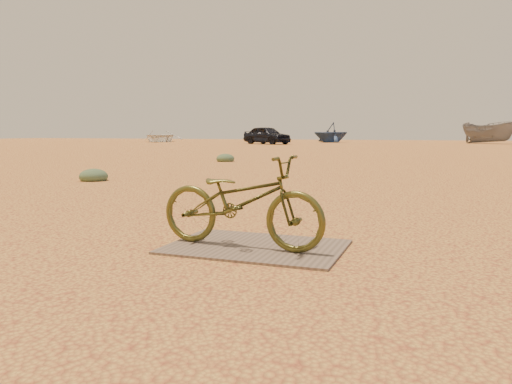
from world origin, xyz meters
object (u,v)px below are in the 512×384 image
(bicycle, at_px, (241,201))
(boat_far_left, at_px, (331,132))
(boat_mid_right, at_px, (489,132))
(car, at_px, (267,135))
(boat_near_left, at_px, (160,136))
(plywood_board, at_px, (256,247))

(bicycle, distance_m, boat_far_left, 44.71)
(bicycle, xyz_separation_m, boat_mid_right, (5.49, 43.69, 0.56))
(car, distance_m, boat_near_left, 14.15)
(plywood_board, distance_m, bicycle, 0.45)
(boat_mid_right, bearing_deg, bicycle, -147.90)
(bicycle, distance_m, boat_near_left, 47.79)
(boat_far_left, bearing_deg, car, -69.11)
(bicycle, bearing_deg, boat_near_left, 35.85)
(plywood_board, relative_size, boat_near_left, 0.28)
(boat_far_left, bearing_deg, plywood_board, -34.15)
(plywood_board, height_order, boat_near_left, boat_near_left)
(car, relative_size, boat_mid_right, 0.86)
(boat_near_left, relative_size, boat_mid_right, 1.09)
(boat_far_left, bearing_deg, bicycle, -34.31)
(plywood_board, relative_size, car, 0.35)
(car, bearing_deg, boat_far_left, 2.74)
(bicycle, height_order, boat_mid_right, boat_mid_right)
(boat_far_left, height_order, boat_mid_right, boat_mid_right)
(plywood_board, xyz_separation_m, car, (-12.18, 35.54, 0.74))
(plywood_board, bearing_deg, car, 108.92)
(boat_near_left, distance_m, boat_mid_right, 31.00)
(plywood_board, distance_m, boat_far_left, 44.65)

